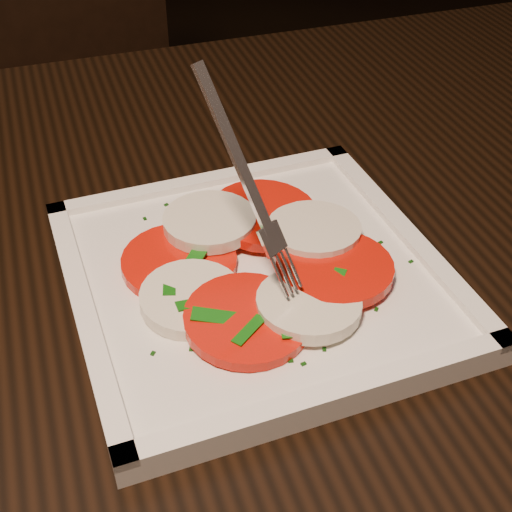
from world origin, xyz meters
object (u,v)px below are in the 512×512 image
Objects in this scene: plate at (256,279)px; fork at (235,175)px; table at (315,305)px; chair at (73,119)px.

plate is 0.10m from fork.
chair reaches higher than table.
chair is 0.80m from fork.
chair is at bearing 96.83° from plate.
chair reaches higher than plate.
fork is at bearing -144.68° from table.
table is at bearing -84.73° from chair.
chair is 6.54× the size of fork.
fork is at bearing -171.08° from plate.
chair is 0.77m from plate.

